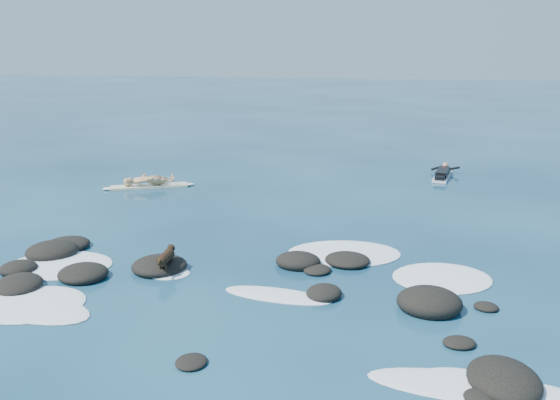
# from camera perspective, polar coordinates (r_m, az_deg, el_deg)

# --- Properties ---
(ground) EXTENTS (160.00, 160.00, 0.00)m
(ground) POSITION_cam_1_polar(r_m,az_deg,el_deg) (15.27, -7.90, -6.70)
(ground) COLOR #0A2642
(ground) RESTS_ON ground
(reef_rocks) EXTENTS (14.27, 7.29, 0.60)m
(reef_rocks) POSITION_cam_1_polar(r_m,az_deg,el_deg) (14.61, -9.02, -7.29)
(reef_rocks) COLOR black
(reef_rocks) RESTS_ON ground
(breaking_foam) EXTENTS (16.29, 8.24, 0.12)m
(breaking_foam) POSITION_cam_1_polar(r_m,az_deg,el_deg) (14.36, -13.24, -8.32)
(breaking_foam) COLOR white
(breaking_foam) RESTS_ON ground
(standing_surfer_rig) EXTENTS (3.27, 1.75, 1.97)m
(standing_surfer_rig) POSITION_cam_1_polar(r_m,az_deg,el_deg) (24.15, -11.96, 2.89)
(standing_surfer_rig) COLOR beige
(standing_surfer_rig) RESTS_ON ground
(paddling_surfer_rig) EXTENTS (1.23, 2.70, 0.47)m
(paddling_surfer_rig) POSITION_cam_1_polar(r_m,az_deg,el_deg) (26.43, 14.65, 2.35)
(paddling_surfer_rig) COLOR white
(paddling_surfer_rig) RESTS_ON ground
(dog) EXTENTS (0.28, 1.06, 0.67)m
(dog) POSITION_cam_1_polar(r_m,az_deg,el_deg) (15.19, -10.35, -5.13)
(dog) COLOR black
(dog) RESTS_ON ground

